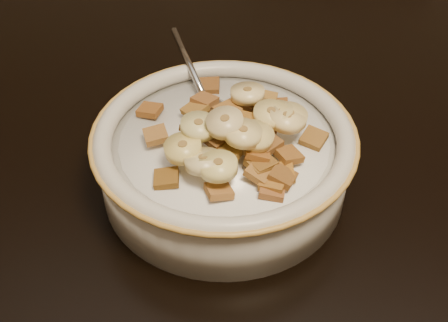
# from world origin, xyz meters

# --- Properties ---
(table) EXTENTS (1.44, 0.96, 0.04)m
(table) POSITION_xyz_m (0.00, 0.00, 0.73)
(table) COLOR black
(table) RESTS_ON floor
(chair) EXTENTS (0.47, 0.47, 0.89)m
(chair) POSITION_xyz_m (0.16, 0.56, 0.44)
(chair) COLOR #301E0C
(chair) RESTS_ON floor
(cereal_bowl) EXTENTS (0.23, 0.23, 0.05)m
(cereal_bowl) POSITION_xyz_m (-0.00, -0.04, 0.78)
(cereal_bowl) COLOR beige
(cereal_bowl) RESTS_ON table
(milk) EXTENTS (0.19, 0.19, 0.00)m
(milk) POSITION_xyz_m (-0.00, -0.04, 0.80)
(milk) COLOR white
(milk) RESTS_ON cereal_bowl
(spoon) EXTENTS (0.06, 0.07, 0.01)m
(spoon) POSITION_xyz_m (-0.02, -0.01, 0.81)
(spoon) COLOR #B5BAC6
(spoon) RESTS_ON cereal_bowl
(cereal_square_0) EXTENTS (0.03, 0.03, 0.01)m
(cereal_square_0) POSITION_xyz_m (-0.06, -0.05, 0.82)
(cereal_square_0) COLOR olive
(cereal_square_0) RESTS_ON milk
(cereal_square_1) EXTENTS (0.02, 0.02, 0.01)m
(cereal_square_1) POSITION_xyz_m (0.02, 0.00, 0.82)
(cereal_square_1) COLOR brown
(cereal_square_1) RESTS_ON milk
(cereal_square_2) EXTENTS (0.03, 0.03, 0.01)m
(cereal_square_2) POSITION_xyz_m (0.03, -0.02, 0.82)
(cereal_square_2) COLOR brown
(cereal_square_2) RESTS_ON milk
(cereal_square_3) EXTENTS (0.02, 0.02, 0.01)m
(cereal_square_3) POSITION_xyz_m (0.03, -0.07, 0.82)
(cereal_square_3) COLOR brown
(cereal_square_3) RESTS_ON milk
(cereal_square_4) EXTENTS (0.03, 0.03, 0.01)m
(cereal_square_4) POSITION_xyz_m (0.03, -0.00, 0.82)
(cereal_square_4) COLOR brown
(cereal_square_4) RESTS_ON milk
(cereal_square_5) EXTENTS (0.03, 0.03, 0.01)m
(cereal_square_5) POSITION_xyz_m (0.03, -0.08, 0.82)
(cereal_square_5) COLOR #8D5E1D
(cereal_square_5) RESTS_ON milk
(cereal_square_6) EXTENTS (0.02, 0.02, 0.01)m
(cereal_square_6) POSITION_xyz_m (0.04, 0.01, 0.81)
(cereal_square_6) COLOR brown
(cereal_square_6) RESTS_ON milk
(cereal_square_7) EXTENTS (0.03, 0.03, 0.01)m
(cereal_square_7) POSITION_xyz_m (0.01, -0.07, 0.82)
(cereal_square_7) COLOR olive
(cereal_square_7) RESTS_ON milk
(cereal_square_8) EXTENTS (0.02, 0.02, 0.01)m
(cereal_square_8) POSITION_xyz_m (0.02, -0.04, 0.83)
(cereal_square_8) COLOR brown
(cereal_square_8) RESTS_ON milk
(cereal_square_9) EXTENTS (0.02, 0.02, 0.01)m
(cereal_square_9) POSITION_xyz_m (0.03, -0.03, 0.82)
(cereal_square_9) COLOR brown
(cereal_square_9) RESTS_ON milk
(cereal_square_10) EXTENTS (0.03, 0.03, 0.01)m
(cereal_square_10) POSITION_xyz_m (0.02, -0.06, 0.82)
(cereal_square_10) COLOR brown
(cereal_square_10) RESTS_ON milk
(cereal_square_11) EXTENTS (0.03, 0.03, 0.01)m
(cereal_square_11) POSITION_xyz_m (-0.03, -0.01, 0.82)
(cereal_square_11) COLOR brown
(cereal_square_11) RESTS_ON milk
(cereal_square_12) EXTENTS (0.02, 0.03, 0.01)m
(cereal_square_12) POSITION_xyz_m (0.02, -0.06, 0.82)
(cereal_square_12) COLOR brown
(cereal_square_12) RESTS_ON milk
(cereal_square_13) EXTENTS (0.02, 0.02, 0.01)m
(cereal_square_13) POSITION_xyz_m (-0.04, -0.10, 0.81)
(cereal_square_13) COLOR brown
(cereal_square_13) RESTS_ON milk
(cereal_square_14) EXTENTS (0.03, 0.03, 0.01)m
(cereal_square_14) POSITION_xyz_m (0.05, -0.07, 0.82)
(cereal_square_14) COLOR brown
(cereal_square_14) RESTS_ON milk
(cereal_square_15) EXTENTS (0.02, 0.02, 0.01)m
(cereal_square_15) POSITION_xyz_m (-0.08, -0.01, 0.81)
(cereal_square_15) COLOR brown
(cereal_square_15) RESTS_ON milk
(cereal_square_16) EXTENTS (0.03, 0.03, 0.01)m
(cereal_square_16) POSITION_xyz_m (0.03, -0.08, 0.81)
(cereal_square_16) COLOR #8F6025
(cereal_square_16) RESTS_ON milk
(cereal_square_17) EXTENTS (0.03, 0.03, 0.01)m
(cereal_square_17) POSITION_xyz_m (0.08, -0.04, 0.81)
(cereal_square_17) COLOR brown
(cereal_square_17) RESTS_ON milk
(cereal_square_18) EXTENTS (0.03, 0.03, 0.01)m
(cereal_square_18) POSITION_xyz_m (0.04, -0.06, 0.82)
(cereal_square_18) COLOR brown
(cereal_square_18) RESTS_ON milk
(cereal_square_19) EXTENTS (0.03, 0.03, 0.01)m
(cereal_square_19) POSITION_xyz_m (-0.01, -0.06, 0.82)
(cereal_square_19) COLOR brown
(cereal_square_19) RESTS_ON milk
(cereal_square_20) EXTENTS (0.03, 0.03, 0.01)m
(cereal_square_20) POSITION_xyz_m (0.03, -0.09, 0.81)
(cereal_square_20) COLOR olive
(cereal_square_20) RESTS_ON milk
(cereal_square_21) EXTENTS (0.03, 0.03, 0.01)m
(cereal_square_21) POSITION_xyz_m (0.00, -0.11, 0.81)
(cereal_square_21) COLOR #9D6030
(cereal_square_21) RESTS_ON milk
(cereal_square_22) EXTENTS (0.02, 0.02, 0.01)m
(cereal_square_22) POSITION_xyz_m (0.05, -0.09, 0.81)
(cereal_square_22) COLOR olive
(cereal_square_22) RESTS_ON milk
(cereal_square_23) EXTENTS (0.03, 0.03, 0.01)m
(cereal_square_23) POSITION_xyz_m (-0.02, -0.00, 0.82)
(cereal_square_23) COLOR brown
(cereal_square_23) RESTS_ON milk
(cereal_square_24) EXTENTS (0.03, 0.03, 0.01)m
(cereal_square_24) POSITION_xyz_m (0.05, -0.09, 0.81)
(cereal_square_24) COLOR brown
(cereal_square_24) RESTS_ON milk
(cereal_square_25) EXTENTS (0.03, 0.03, 0.01)m
(cereal_square_25) POSITION_xyz_m (-0.00, -0.02, 0.82)
(cereal_square_25) COLOR brown
(cereal_square_25) RESTS_ON milk
(cereal_square_26) EXTENTS (0.02, 0.02, 0.01)m
(cereal_square_26) POSITION_xyz_m (-0.02, 0.04, 0.81)
(cereal_square_26) COLOR brown
(cereal_square_26) RESTS_ON milk
(cereal_square_27) EXTENTS (0.02, 0.02, 0.01)m
(cereal_square_27) POSITION_xyz_m (0.03, 0.01, 0.81)
(cereal_square_27) COLOR olive
(cereal_square_27) RESTS_ON milk
(cereal_square_28) EXTENTS (0.03, 0.02, 0.01)m
(cereal_square_28) POSITION_xyz_m (0.04, -0.10, 0.81)
(cereal_square_28) COLOR olive
(cereal_square_28) RESTS_ON milk
(cereal_square_29) EXTENTS (0.03, 0.03, 0.01)m
(cereal_square_29) POSITION_xyz_m (-0.03, -0.05, 0.82)
(cereal_square_29) COLOR brown
(cereal_square_29) RESTS_ON milk
(cereal_square_30) EXTENTS (0.02, 0.02, 0.01)m
(cereal_square_30) POSITION_xyz_m (0.04, -0.10, 0.81)
(cereal_square_30) COLOR brown
(cereal_square_30) RESTS_ON milk
(banana_slice_0) EXTENTS (0.04, 0.04, 0.02)m
(banana_slice_0) POSITION_xyz_m (0.03, -0.06, 0.83)
(banana_slice_0) COLOR #EBC972
(banana_slice_0) RESTS_ON milk
(banana_slice_1) EXTENTS (0.04, 0.04, 0.01)m
(banana_slice_1) POSITION_xyz_m (0.04, -0.03, 0.83)
(banana_slice_1) COLOR #F7D980
(banana_slice_1) RESTS_ON milk
(banana_slice_2) EXTENTS (0.04, 0.04, 0.02)m
(banana_slice_2) POSITION_xyz_m (0.00, -0.06, 0.84)
(banana_slice_2) COLOR beige
(banana_slice_2) RESTS_ON milk
(banana_slice_3) EXTENTS (0.04, 0.04, 0.01)m
(banana_slice_3) POSITION_xyz_m (-0.02, -0.06, 0.83)
(banana_slice_3) COLOR #EDE092
(banana_slice_3) RESTS_ON milk
(banana_slice_4) EXTENTS (0.04, 0.04, 0.01)m
(banana_slice_4) POSITION_xyz_m (0.02, -0.01, 0.83)
(banana_slice_4) COLOR #FADB8F
(banana_slice_4) RESTS_ON milk
(banana_slice_5) EXTENTS (0.04, 0.04, 0.01)m
(banana_slice_5) POSITION_xyz_m (0.05, -0.04, 0.83)
(banana_slice_5) COLOR #E6C683
(banana_slice_5) RESTS_ON milk
(banana_slice_6) EXTENTS (0.04, 0.04, 0.01)m
(banana_slice_6) POSITION_xyz_m (-0.03, -0.08, 0.83)
(banana_slice_6) COLOR tan
(banana_slice_6) RESTS_ON milk
(banana_slice_7) EXTENTS (0.04, 0.04, 0.01)m
(banana_slice_7) POSITION_xyz_m (0.04, -0.03, 0.83)
(banana_slice_7) COLOR beige
(banana_slice_7) RESTS_ON milk
(banana_slice_8) EXTENTS (0.03, 0.03, 0.01)m
(banana_slice_8) POSITION_xyz_m (0.02, -0.07, 0.84)
(banana_slice_8) COLOR #FFE997
(banana_slice_8) RESTS_ON milk
(banana_slice_9) EXTENTS (0.04, 0.04, 0.02)m
(banana_slice_9) POSITION_xyz_m (-0.01, -0.09, 0.83)
(banana_slice_9) COLOR beige
(banana_slice_9) RESTS_ON milk
(banana_slice_10) EXTENTS (0.03, 0.03, 0.01)m
(banana_slice_10) POSITION_xyz_m (-0.00, -0.10, 0.83)
(banana_slice_10) COLOR #FDEF8E
(banana_slice_10) RESTS_ON milk
(banana_slice_11) EXTENTS (0.04, 0.04, 0.01)m
(banana_slice_11) POSITION_xyz_m (0.05, -0.03, 0.83)
(banana_slice_11) COLOR #E9CC87
(banana_slice_11) RESTS_ON milk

